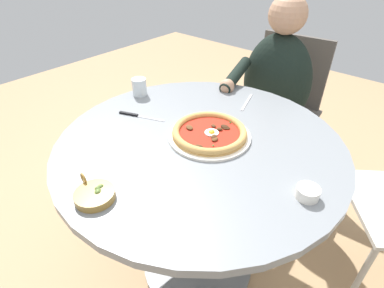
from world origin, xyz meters
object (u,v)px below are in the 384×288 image
(pizza_on_plate, at_px, (209,133))
(fork_utensil, at_px, (247,102))
(dining_table, at_px, (199,173))
(olive_pan, at_px, (95,195))
(steak_knife, at_px, (135,115))
(cafe_chair_diner, at_px, (281,100))
(water_glass, at_px, (139,88))
(diner_person, at_px, (270,117))
(ramekin_capers, at_px, (308,192))

(pizza_on_plate, xyz_separation_m, fork_utensil, (0.32, 0.04, -0.02))
(dining_table, relative_size, olive_pan, 7.44)
(dining_table, height_order, pizza_on_plate, pizza_on_plate)
(dining_table, height_order, steak_knife, steak_knife)
(pizza_on_plate, bearing_deg, cafe_chair_diner, 7.15)
(water_glass, bearing_deg, cafe_chair_diner, -24.59)
(dining_table, distance_m, fork_utensil, 0.39)
(pizza_on_plate, bearing_deg, diner_person, 7.54)
(diner_person, bearing_deg, dining_table, -173.87)
(water_glass, relative_size, olive_pan, 0.56)
(pizza_on_plate, xyz_separation_m, olive_pan, (-0.45, 0.05, -0.00))
(steak_knife, height_order, ramekin_capers, ramekin_capers)
(ramekin_capers, relative_size, olive_pan, 0.48)
(dining_table, bearing_deg, fork_utensil, 4.85)
(ramekin_capers, xyz_separation_m, olive_pan, (-0.39, 0.45, -0.01))
(water_glass, relative_size, fork_utensil, 0.48)
(olive_pan, xyz_separation_m, cafe_chair_diner, (1.28, 0.05, -0.22))
(steak_knife, bearing_deg, ramekin_capers, -88.54)
(olive_pan, relative_size, fork_utensil, 0.87)
(water_glass, height_order, diner_person, diner_person)
(olive_pan, distance_m, fork_utensil, 0.77)
(dining_table, distance_m, cafe_chair_diner, 0.87)
(ramekin_capers, relative_size, fork_utensil, 0.41)
(fork_utensil, height_order, cafe_chair_diner, cafe_chair_diner)
(pizza_on_plate, relative_size, fork_utensil, 1.89)
(olive_pan, bearing_deg, ramekin_capers, -48.65)
(dining_table, height_order, olive_pan, olive_pan)
(olive_pan, bearing_deg, diner_person, 1.99)
(dining_table, bearing_deg, ramekin_capers, -92.88)
(fork_utensil, xyz_separation_m, cafe_chair_diner, (0.51, 0.06, -0.21))
(water_glass, distance_m, ramekin_capers, 0.86)
(water_glass, bearing_deg, fork_utensil, -58.22)
(diner_person, bearing_deg, olive_pan, -178.01)
(diner_person, relative_size, cafe_chair_diner, 1.27)
(steak_knife, bearing_deg, olive_pan, -143.99)
(water_glass, relative_size, cafe_chair_diner, 0.09)
(water_glass, height_order, olive_pan, water_glass)
(cafe_chair_diner, bearing_deg, olive_pan, -177.62)
(dining_table, bearing_deg, pizza_on_plate, -18.71)
(pizza_on_plate, bearing_deg, fork_utensil, 7.72)
(diner_person, bearing_deg, pizza_on_plate, -172.46)
(steak_knife, bearing_deg, diner_person, -17.06)
(pizza_on_plate, height_order, ramekin_capers, pizza_on_plate)
(steak_knife, height_order, diner_person, diner_person)
(cafe_chair_diner, bearing_deg, steak_knife, 166.44)
(pizza_on_plate, distance_m, fork_utensil, 0.32)
(pizza_on_plate, relative_size, ramekin_capers, 4.55)
(water_glass, distance_m, cafe_chair_diner, 0.88)
(cafe_chair_diner, bearing_deg, pizza_on_plate, -172.85)
(olive_pan, xyz_separation_m, fork_utensil, (0.77, -0.01, -0.01))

